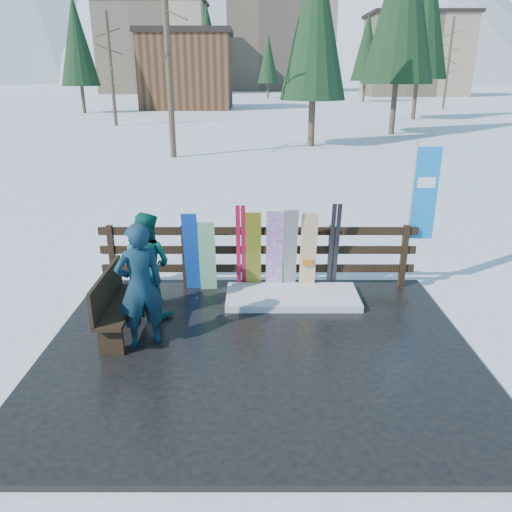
{
  "coord_description": "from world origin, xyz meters",
  "views": [
    {
      "loc": [
        -0.03,
        -6.15,
        3.69
      ],
      "look_at": [
        -0.03,
        1.0,
        1.1
      ],
      "focal_mm": 35.0,
      "sensor_mm": 36.0,
      "label": 1
    }
  ],
  "objects_px": {
    "snowboard_3": "(274,251)",
    "rental_flag": "(421,199)",
    "snowboard_5": "(308,253)",
    "snowboard_0": "(191,252)",
    "bench": "(115,302)",
    "snowboard_4": "(290,251)",
    "person_front": "(140,286)",
    "person_back": "(147,265)",
    "snowboard_1": "(207,257)",
    "snowboard_2": "(253,252)"
  },
  "relations": [
    {
      "from": "snowboard_3",
      "to": "rental_flag",
      "type": "height_order",
      "value": "rental_flag"
    },
    {
      "from": "snowboard_5",
      "to": "snowboard_0",
      "type": "bearing_deg",
      "value": 180.0
    },
    {
      "from": "bench",
      "to": "snowboard_4",
      "type": "xyz_separation_m",
      "value": [
        2.63,
        1.54,
        0.25
      ]
    },
    {
      "from": "bench",
      "to": "snowboard_3",
      "type": "bearing_deg",
      "value": 33.08
    },
    {
      "from": "snowboard_3",
      "to": "rental_flag",
      "type": "xyz_separation_m",
      "value": [
        2.53,
        0.27,
        0.85
      ]
    },
    {
      "from": "bench",
      "to": "snowboard_0",
      "type": "distance_m",
      "value": 1.82
    },
    {
      "from": "snowboard_4",
      "to": "person_front",
      "type": "height_order",
      "value": "person_front"
    },
    {
      "from": "snowboard_4",
      "to": "person_back",
      "type": "height_order",
      "value": "person_back"
    },
    {
      "from": "snowboard_1",
      "to": "snowboard_3",
      "type": "xyz_separation_m",
      "value": [
        1.17,
        0.0,
        0.1
      ]
    },
    {
      "from": "bench",
      "to": "snowboard_5",
      "type": "distance_m",
      "value": 3.34
    },
    {
      "from": "snowboard_0",
      "to": "snowboard_4",
      "type": "bearing_deg",
      "value": -0.0
    },
    {
      "from": "snowboard_3",
      "to": "person_back",
      "type": "height_order",
      "value": "person_back"
    },
    {
      "from": "snowboard_0",
      "to": "snowboard_1",
      "type": "bearing_deg",
      "value": -0.0
    },
    {
      "from": "snowboard_4",
      "to": "person_back",
      "type": "xyz_separation_m",
      "value": [
        -2.28,
        -0.87,
        0.07
      ]
    },
    {
      "from": "bench",
      "to": "snowboard_0",
      "type": "relative_size",
      "value": 1.01
    },
    {
      "from": "snowboard_5",
      "to": "person_back",
      "type": "xyz_separation_m",
      "value": [
        -2.61,
        -0.87,
        0.11
      ]
    },
    {
      "from": "bench",
      "to": "snowboard_0",
      "type": "xyz_separation_m",
      "value": [
        0.93,
        1.54,
        0.22
      ]
    },
    {
      "from": "snowboard_4",
      "to": "person_front",
      "type": "bearing_deg",
      "value": -139.56
    },
    {
      "from": "person_front",
      "to": "person_back",
      "type": "distance_m",
      "value": 0.99
    },
    {
      "from": "snowboard_0",
      "to": "snowboard_3",
      "type": "xyz_separation_m",
      "value": [
        1.44,
        -0.0,
        0.02
      ]
    },
    {
      "from": "snowboard_2",
      "to": "snowboard_4",
      "type": "height_order",
      "value": "snowboard_4"
    },
    {
      "from": "snowboard_0",
      "to": "snowboard_2",
      "type": "height_order",
      "value": "snowboard_2"
    },
    {
      "from": "rental_flag",
      "to": "person_front",
      "type": "distance_m",
      "value": 4.97
    },
    {
      "from": "snowboard_1",
      "to": "snowboard_4",
      "type": "bearing_deg",
      "value": -0.0
    },
    {
      "from": "person_front",
      "to": "snowboard_4",
      "type": "bearing_deg",
      "value": -166.39
    },
    {
      "from": "rental_flag",
      "to": "person_front",
      "type": "height_order",
      "value": "rental_flag"
    },
    {
      "from": "bench",
      "to": "person_front",
      "type": "relative_size",
      "value": 0.84
    },
    {
      "from": "person_front",
      "to": "snowboard_3",
      "type": "bearing_deg",
      "value": -162.74
    },
    {
      "from": "bench",
      "to": "snowboard_4",
      "type": "distance_m",
      "value": 3.06
    },
    {
      "from": "snowboard_3",
      "to": "snowboard_4",
      "type": "xyz_separation_m",
      "value": [
        0.26,
        -0.0,
        0.01
      ]
    },
    {
      "from": "snowboard_3",
      "to": "snowboard_4",
      "type": "relative_size",
      "value": 0.98
    },
    {
      "from": "snowboard_0",
      "to": "snowboard_5",
      "type": "bearing_deg",
      "value": -0.0
    },
    {
      "from": "person_back",
      "to": "snowboard_3",
      "type": "bearing_deg",
      "value": -133.87
    },
    {
      "from": "bench",
      "to": "person_back",
      "type": "bearing_deg",
      "value": 62.54
    },
    {
      "from": "snowboard_3",
      "to": "rental_flag",
      "type": "bearing_deg",
      "value": 6.09
    },
    {
      "from": "rental_flag",
      "to": "bench",
      "type": "bearing_deg",
      "value": -159.69
    },
    {
      "from": "snowboard_5",
      "to": "rental_flag",
      "type": "height_order",
      "value": "rental_flag"
    },
    {
      "from": "snowboard_2",
      "to": "person_front",
      "type": "distance_m",
      "value": 2.42
    },
    {
      "from": "snowboard_1",
      "to": "person_back",
      "type": "bearing_deg",
      "value": -134.5
    },
    {
      "from": "snowboard_1",
      "to": "snowboard_0",
      "type": "bearing_deg",
      "value": 180.0
    },
    {
      "from": "bench",
      "to": "person_front",
      "type": "height_order",
      "value": "person_front"
    },
    {
      "from": "person_back",
      "to": "snowboard_1",
      "type": "bearing_deg",
      "value": -111.67
    },
    {
      "from": "snowboard_1",
      "to": "person_front",
      "type": "height_order",
      "value": "person_front"
    },
    {
      "from": "snowboard_1",
      "to": "snowboard_5",
      "type": "bearing_deg",
      "value": 0.0
    },
    {
      "from": "snowboard_4",
      "to": "person_front",
      "type": "relative_size",
      "value": 0.87
    },
    {
      "from": "snowboard_5",
      "to": "person_front",
      "type": "relative_size",
      "value": 0.82
    },
    {
      "from": "snowboard_4",
      "to": "person_back",
      "type": "bearing_deg",
      "value": -159.13
    },
    {
      "from": "snowboard_3",
      "to": "snowboard_4",
      "type": "height_order",
      "value": "snowboard_4"
    },
    {
      "from": "snowboard_2",
      "to": "rental_flag",
      "type": "height_order",
      "value": "rental_flag"
    },
    {
      "from": "bench",
      "to": "snowboard_1",
      "type": "xyz_separation_m",
      "value": [
        1.2,
        1.54,
        0.14
      ]
    }
  ]
}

